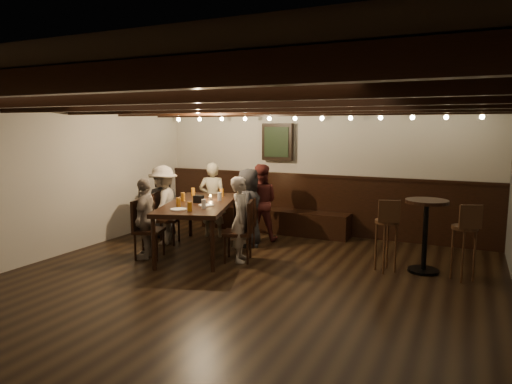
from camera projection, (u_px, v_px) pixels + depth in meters
The scene contains 27 objects.
room at pixel (278, 185), 7.71m from camera, with size 7.00×7.00×7.00m.
dining_table at pixel (199, 206), 7.43m from camera, with size 1.65×2.40×0.82m.
chair_left_near at pixel (166, 228), 8.02m from camera, with size 0.53×0.53×0.91m.
chair_left_far at pixel (148, 240), 7.14m from camera, with size 0.53×0.53×0.92m.
chair_right_near at pixel (247, 231), 7.87m from camera, with size 0.50×0.50×0.86m.
chair_right_far at pixel (239, 243), 6.98m from camera, with size 0.54×0.54×0.93m.
person_bench_left at pixel (163, 204), 8.44m from camera, with size 0.62×0.40×1.26m, color #252527.
person_bench_centre at pixel (213, 200), 8.47m from camera, with size 0.51×0.33×1.40m, color gray.
person_bench_right at pixel (260, 202), 8.23m from camera, with size 0.67×0.52×1.38m, color #5D231F.
person_left_near at pixel (163, 205), 7.97m from camera, with size 0.89×0.51×1.38m, color gray.
person_left_far at pixel (146, 218), 7.09m from camera, with size 0.74×0.31×1.26m, color gray.
person_right_near at pixel (248, 208), 7.81m from camera, with size 0.66×0.43×1.34m, color #252427.
person_right_far at pixel (241, 219), 6.92m from camera, with size 0.47×0.31×1.30m, color #AA9D90.
pint_a at pixel (193, 192), 8.13m from camera, with size 0.07×0.07×0.14m, color #BF7219.
pint_b at pixel (222, 193), 8.03m from camera, with size 0.07×0.07×0.14m, color #BF7219.
pint_c at pixel (183, 197), 7.54m from camera, with size 0.07×0.07×0.14m, color #BF7219.
pint_d at pixel (220, 196), 7.58m from camera, with size 0.07×0.07×0.14m, color silver.
pint_e at pixel (178, 202), 6.99m from camera, with size 0.07×0.07×0.14m, color #BF7219.
pint_f at pixel (204, 204), 6.85m from camera, with size 0.07×0.07×0.14m, color silver.
pint_g at pixel (190, 207), 6.62m from camera, with size 0.07×0.07×0.14m, color #BF7219.
plate_near at pixel (178, 209), 6.75m from camera, with size 0.24×0.24×0.01m, color white.
plate_far at pixel (206, 205), 7.11m from camera, with size 0.24×0.24×0.01m, color white.
condiment_caddy at pixel (199, 199), 7.37m from camera, with size 0.15×0.10×0.12m, color black.
candle at pixel (210, 198), 7.70m from camera, with size 0.05×0.05×0.05m, color beige.
high_top_table at pixel (426, 225), 6.38m from camera, with size 0.58×0.58×1.04m.
bar_stool_left at pixel (386, 245), 6.45m from camera, with size 0.36×0.37×1.05m.
bar_stool_right at pixel (463, 252), 6.07m from camera, with size 0.37×0.38×1.05m.
Camera 1 is at (2.64, -4.87, 2.04)m, focal length 32.00 mm.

